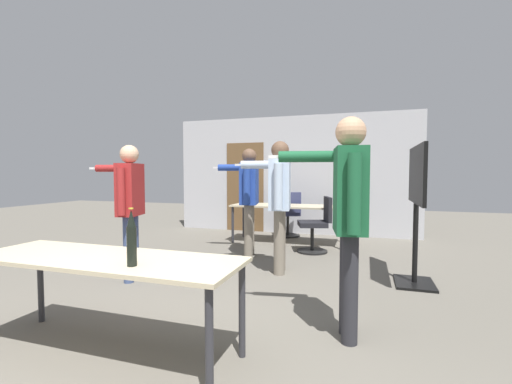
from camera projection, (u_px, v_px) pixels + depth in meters
The scene contains 11 objects.
back_wall at pixel (290, 175), 7.68m from camera, with size 5.43×0.12×2.62m.
conference_table_near at pixel (105, 266), 2.51m from camera, with size 2.06×0.66×0.73m.
conference_table_far at pixel (288, 208), 6.59m from camera, with size 2.18×0.74×0.73m.
tv_screen at pixel (417, 196), 4.08m from camera, with size 0.44×1.22×1.67m.
person_far_watching at pixel (279, 194), 4.59m from camera, with size 0.89×0.70×1.77m.
person_right_polo at pixel (129, 198), 4.23m from camera, with size 0.84×0.56×1.69m.
person_near_casual at pixel (248, 192), 5.54m from camera, with size 0.88×0.67×1.74m.
person_left_plaid at pixel (348, 205), 2.73m from camera, with size 0.86×0.61×1.79m.
office_chair_mid_tucked at pixel (317, 226), 5.81m from camera, with size 0.63×0.58×0.94m.
office_chair_side_rolled at pixel (289, 216), 7.21m from camera, with size 0.62×0.66×0.96m.
beer_bottle at pixel (132, 239), 2.24m from camera, with size 0.06×0.06×0.38m.
Camera 1 is at (1.59, -1.50, 1.34)m, focal length 24.00 mm.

